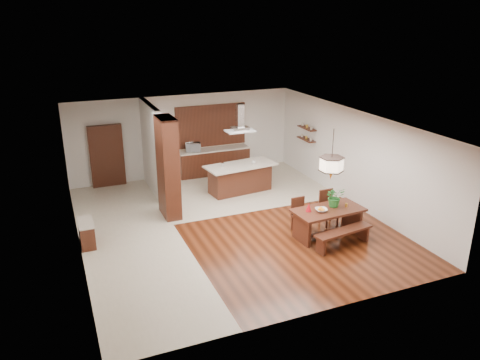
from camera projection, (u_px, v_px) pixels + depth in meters
name	position (u px, v px, depth m)	size (l,w,h in m)	color
room_shell	(230.00, 153.00, 12.40)	(9.00, 9.04, 2.92)	#3A180A
tile_hallway	(131.00, 240.00, 12.11)	(2.50, 9.00, 0.01)	beige
tile_kitchen	(238.00, 188.00, 15.72)	(5.50, 4.00, 0.01)	beige
soffit_band	(229.00, 122.00, 12.12)	(8.00, 9.00, 0.02)	#402110
partition_pier	(168.00, 168.00, 13.15)	(0.45, 1.00, 2.90)	black
partition_stub	(152.00, 149.00, 14.98)	(0.18, 2.40, 2.90)	silver
hallway_console	(87.00, 233.00, 11.80)	(0.37, 0.88, 0.63)	black
hallway_doorway	(107.00, 156.00, 15.60)	(1.10, 0.20, 2.10)	black
rear_counter	(214.00, 161.00, 16.95)	(2.60, 0.62, 0.95)	black
kitchen_window	(211.00, 125.00, 16.74)	(2.60, 0.08, 1.50)	olive
shelf_lower	(306.00, 139.00, 16.27)	(0.26, 0.90, 0.04)	black
shelf_upper	(307.00, 128.00, 16.14)	(0.26, 0.90, 0.04)	black
dining_table	(328.00, 216.00, 12.17)	(1.90, 1.04, 0.77)	black
dining_bench	(343.00, 238.00, 11.72)	(1.63, 0.36, 0.46)	black
dining_chair_left	(301.00, 215.00, 12.50)	(0.41, 0.41, 0.92)	black
dining_chair_right	(329.00, 208.00, 12.87)	(0.43, 0.43, 0.98)	black
pendant_lantern	(332.00, 155.00, 11.60)	(0.64, 0.64, 1.31)	#FCE2C1
foliage_plant	(335.00, 197.00, 12.18)	(0.49, 0.42, 0.54)	#226827
fruit_bowl	(321.00, 210.00, 11.96)	(0.30, 0.30, 0.07)	#BEB4A6
napkin_cone	(309.00, 207.00, 11.93)	(0.15, 0.15, 0.23)	#AD0C15
gold_ornament	(346.00, 205.00, 12.24)	(0.07, 0.07, 0.10)	gold
kitchen_island	(240.00, 178.00, 15.25)	(2.39, 1.26, 0.94)	black
range_hood	(240.00, 118.00, 14.58)	(0.90, 0.55, 0.87)	silver
island_cup	(254.00, 162.00, 15.14)	(0.12, 0.12, 0.10)	white
microwave	(193.00, 147.00, 16.45)	(0.52, 0.35, 0.29)	silver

